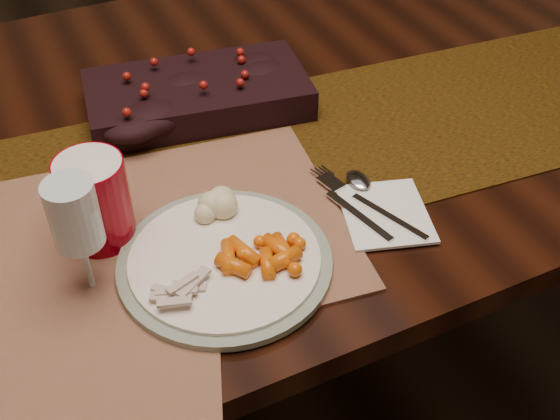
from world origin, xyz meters
name	(u,v)px	position (x,y,z in m)	size (l,w,h in m)	color
floor	(210,395)	(0.00, 0.00, 0.00)	(5.00, 5.00, 0.00)	black
dining_table	(197,286)	(0.00, 0.00, 0.38)	(1.80, 1.00, 0.75)	black
table_runner	(238,163)	(0.05, -0.12, 0.75)	(1.80, 0.37, 0.00)	black
centerpiece	(197,90)	(0.05, 0.04, 0.79)	(0.35, 0.18, 0.07)	black
placemat_main	(158,236)	(-0.11, -0.23, 0.75)	(0.50, 0.37, 0.00)	brown
placemat_second	(4,354)	(-0.33, -0.33, 0.75)	(0.49, 0.36, 0.00)	brown
dinner_plate	(225,261)	(-0.05, -0.32, 0.76)	(0.27, 0.27, 0.02)	white
baby_carrots	(263,261)	(-0.01, -0.35, 0.78)	(0.10, 0.08, 0.02)	#E05C09
mashed_potatoes	(216,207)	(-0.03, -0.25, 0.79)	(0.08, 0.07, 0.04)	#F1E387
turkey_shreds	(185,293)	(-0.12, -0.36, 0.78)	(0.07, 0.06, 0.02)	beige
napkin	(385,214)	(0.19, -0.32, 0.76)	(0.11, 0.13, 0.00)	white
fork	(352,207)	(0.15, -0.29, 0.76)	(0.02, 0.16, 0.00)	silver
spoon	(379,205)	(0.18, -0.31, 0.76)	(0.03, 0.16, 0.00)	white
red_cup	(95,201)	(-0.17, -0.20, 0.82)	(0.09, 0.09, 0.12)	#8D000E
wine_glass	(80,239)	(-0.21, -0.28, 0.83)	(0.06, 0.06, 0.16)	#AFB8C2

